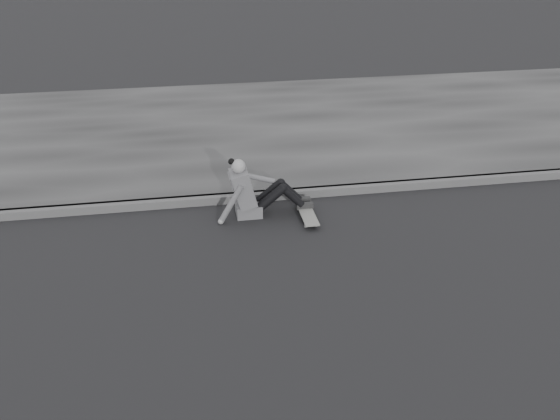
# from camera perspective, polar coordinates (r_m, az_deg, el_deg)

# --- Properties ---
(ground) EXTENTS (80.00, 80.00, 0.00)m
(ground) POSITION_cam_1_polar(r_m,az_deg,el_deg) (7.33, 6.74, -7.39)
(ground) COLOR black
(ground) RESTS_ON ground
(curb) EXTENTS (24.00, 0.16, 0.12)m
(curb) POSITION_cam_1_polar(r_m,az_deg,el_deg) (9.47, 2.54, 1.61)
(curb) COLOR #4C4C4C
(curb) RESTS_ON ground
(sidewalk) EXTENTS (24.00, 6.00, 0.12)m
(sidewalk) POSITION_cam_1_polar(r_m,az_deg,el_deg) (12.22, -0.43, 7.62)
(sidewalk) COLOR #333333
(sidewalk) RESTS_ON ground
(skateboard) EXTENTS (0.20, 0.78, 0.09)m
(skateboard) POSITION_cam_1_polar(r_m,az_deg,el_deg) (8.82, 2.49, -0.34)
(skateboard) COLOR gray
(skateboard) RESTS_ON ground
(seated_woman) EXTENTS (1.38, 0.46, 0.88)m
(seated_woman) POSITION_cam_1_polar(r_m,az_deg,el_deg) (8.79, -2.49, 1.69)
(seated_woman) COLOR #57575A
(seated_woman) RESTS_ON ground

